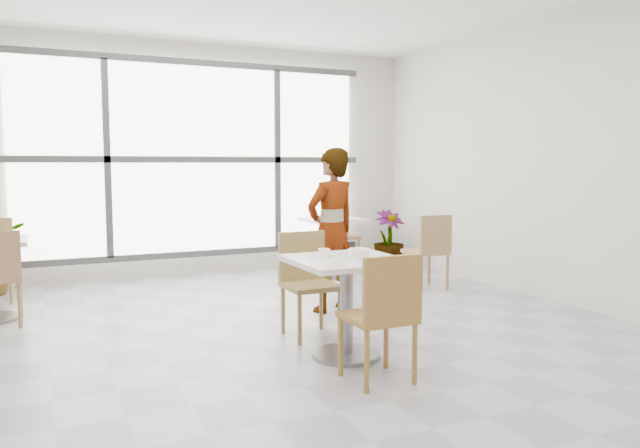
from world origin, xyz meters
name	(u,v)px	position (x,y,z in m)	size (l,w,h in m)	color
floor	(304,344)	(0.00, 0.00, 0.00)	(7.00, 7.00, 0.00)	#9E9EA5
wall_back	(196,160)	(0.00, 3.50, 1.50)	(6.00, 6.00, 0.00)	silver
wall_right	(582,158)	(3.00, 0.00, 1.50)	(7.00, 7.00, 0.00)	silver
window	(197,160)	(0.00, 3.44, 1.50)	(4.60, 0.07, 2.52)	white
main_table	(346,288)	(0.16, -0.43, 0.52)	(0.80, 0.80, 0.75)	silver
chair_near	(384,310)	(0.11, -1.04, 0.50)	(0.42, 0.42, 0.87)	olive
chair_far	(307,276)	(0.14, 0.26, 0.50)	(0.42, 0.42, 0.87)	olive
oatmeal_bowl	(359,254)	(0.20, -0.54, 0.79)	(0.21, 0.21, 0.09)	white
coffee_cup	(324,253)	(0.02, -0.33, 0.78)	(0.16, 0.13, 0.07)	white
person	(332,230)	(0.70, 0.92, 0.80)	(0.58, 0.38, 1.60)	black
bg_table_right	(333,239)	(1.55, 2.60, 0.49)	(0.70, 0.70, 0.75)	silver
bg_chair_right_near	(430,247)	(2.16, 1.35, 0.50)	(0.42, 0.42, 0.87)	#96744B
bg_chair_right_far	(339,231)	(1.94, 3.22, 0.50)	(0.42, 0.42, 0.87)	olive
plant_right	(389,238)	(2.58, 2.92, 0.40)	(0.45, 0.45, 0.80)	#417030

